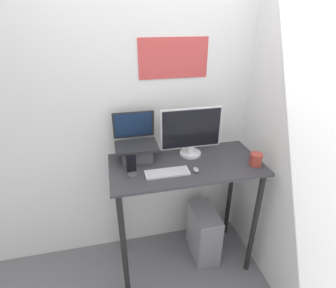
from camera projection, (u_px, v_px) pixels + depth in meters
The scene contains 11 objects.
ground_plane at pixel (192, 285), 2.18m from camera, with size 12.00×12.00×0.00m, color slate.
wall_back at pixel (175, 112), 2.16m from camera, with size 6.00×0.06×2.60m.
wall_side_right at pixel (295, 136), 1.73m from camera, with size 0.05×6.00×2.60m.
desk at pixel (185, 185), 2.06m from camera, with size 1.14×0.56×1.01m.
laptop at pixel (136, 148), 2.00m from camera, with size 0.32×0.28×0.35m.
monitor at pixel (191, 133), 2.02m from camera, with size 0.48×0.17×0.39m.
keyboard at pixel (167, 173), 1.84m from camera, with size 0.31×0.11×0.02m.
mouse at pixel (196, 170), 1.87m from camera, with size 0.04×0.06×0.03m.
cell_phone at pixel (132, 168), 1.80m from camera, with size 0.07×0.07×0.17m.
computer_tower at pixel (204, 233), 2.38m from camera, with size 0.21×0.39×0.48m.
mug at pixel (256, 159), 1.93m from camera, with size 0.09×0.09×0.09m.
Camera 1 is at (-0.51, -1.35, 2.02)m, focal length 28.00 mm.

